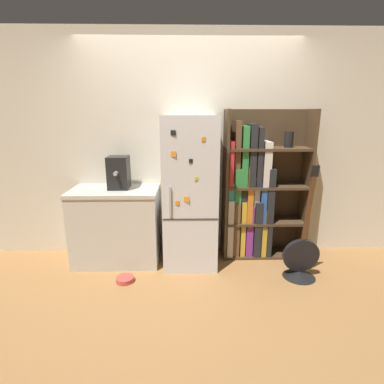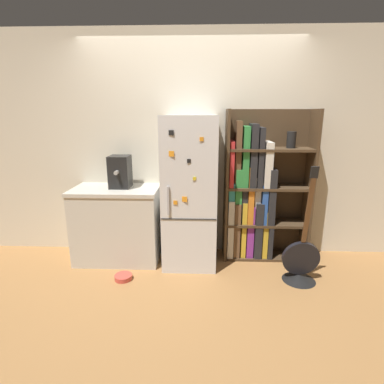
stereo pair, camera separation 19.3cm
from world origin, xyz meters
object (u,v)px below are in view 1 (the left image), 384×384
refrigerator (190,192)px  guitar (300,262)px  bookshelf (254,195)px  pet_bowl (125,279)px  espresso_machine (119,173)px

refrigerator → guitar: refrigerator is taller
refrigerator → bookshelf: 0.78m
bookshelf → pet_bowl: 1.73m
guitar → bookshelf: bearing=124.7°
refrigerator → guitar: bearing=-19.1°
pet_bowl → guitar: bearing=1.5°
bookshelf → guitar: size_ratio=1.41×
bookshelf → refrigerator: bearing=-167.8°
espresso_machine → bookshelf: bearing=3.4°
refrigerator → pet_bowl: size_ratio=9.03×
bookshelf → espresso_machine: bearing=-176.6°
guitar → espresso_machine: bearing=166.4°
bookshelf → pet_bowl: size_ratio=9.37×
bookshelf → pet_bowl: (-1.44, -0.61, -0.73)m
pet_bowl → bookshelf: bearing=23.0°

